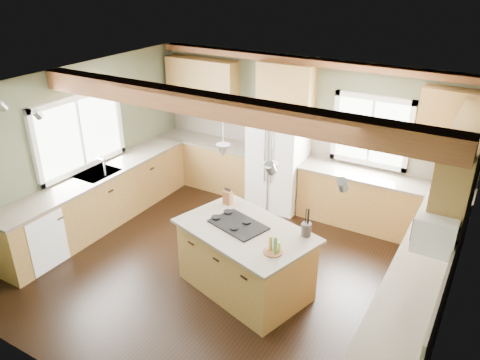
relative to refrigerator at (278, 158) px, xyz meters
The scene contains 36 objects.
floor 2.32m from the refrigerator, 81.95° to the right, with size 5.60×5.60×0.00m, color black.
ceiling 2.73m from the refrigerator, 81.95° to the right, with size 5.60×5.60×0.00m, color silver.
wall_back 0.63m from the refrigerator, 51.71° to the left, with size 5.60×5.60×0.00m, color #474D37.
wall_left 3.30m from the refrigerator, 139.70° to the right, with size 5.00×5.00×0.00m, color #474D37.
wall_right 3.78m from the refrigerator, 34.37° to the right, with size 5.00×5.00×0.00m, color #474D37.
ceiling_beam 2.85m from the refrigerator, 82.75° to the right, with size 5.55×0.26×0.26m, color #5D2D1A.
soffit_trim 1.69m from the refrigerator, 43.03° to the left, with size 5.55×0.20×0.10m, color #5D2D1A.
backsplash_back 0.57m from the refrigerator, 50.58° to the left, with size 5.58×0.03×0.58m, color brown.
backsplash_right 3.73m from the refrigerator, 33.86° to the right, with size 0.03×3.70×0.58m, color brown.
base_cab_back_left 1.56m from the refrigerator, behind, with size 2.02×0.60×0.88m, color brown.
counter_back_left 1.49m from the refrigerator, behind, with size 2.06×0.64×0.04m, color #494135.
base_cab_back_right 1.85m from the refrigerator, ahead, with size 2.62×0.60×0.88m, color brown.
counter_back_right 1.79m from the refrigerator, ahead, with size 2.66×0.64×0.04m, color #494135.
base_cab_left 3.06m from the refrigerator, 136.74° to the right, with size 0.60×3.70×0.88m, color brown.
counter_left 3.02m from the refrigerator, 136.74° to the right, with size 0.64×3.74×0.04m, color #494135.
base_cab_right 3.51m from the refrigerator, 36.47° to the right, with size 0.60×3.70×0.88m, color brown.
counter_right 3.48m from the refrigerator, 36.47° to the right, with size 0.64×3.74×0.04m, color #494135.
upper_cab_back_left 2.00m from the refrigerator, behind, with size 1.40×0.35×0.90m, color brown.
upper_cab_over_fridge 1.27m from the refrigerator, 90.00° to the left, with size 0.96×0.35×0.70m, color brown.
upper_cab_right 3.34m from the refrigerator, 22.64° to the right, with size 0.35×2.20×0.90m, color brown.
upper_cab_back_corner 2.81m from the refrigerator, ahead, with size 0.90×0.35×0.90m, color brown.
window_left 3.30m from the refrigerator, 140.15° to the right, with size 0.04×1.60×1.05m, color white.
window_back 1.63m from the refrigerator, 13.94° to the left, with size 1.10×0.04×1.00m, color white.
sink 3.02m from the refrigerator, 136.74° to the right, with size 0.50×0.65×0.03m, color #262628.
faucet 2.90m from the refrigerator, 134.30° to the right, with size 0.02×0.02×0.28m, color #B2B2B7.
dishwasher 4.05m from the refrigerator, 123.02° to the right, with size 0.60×0.60×0.84m, color white.
microwave 3.66m from the refrigerator, 37.00° to the right, with size 0.40×0.70×0.38m, color white.
pendant_left 2.47m from the refrigerator, 82.09° to the right, with size 0.18×0.18×0.16m, color #B2B2B7.
pendant_right 2.87m from the refrigerator, 66.22° to the right, with size 0.18×0.18×0.16m, color #B2B2B7.
refrigerator is the anchor object (origin of this frame).
island 2.50m from the refrigerator, 73.46° to the right, with size 1.62×0.99×0.88m, color brown.
island_top 2.46m from the refrigerator, 73.46° to the right, with size 1.73×1.10×0.04m, color #494135.
cooktop 2.39m from the refrigerator, 76.18° to the right, with size 0.70×0.47×0.02m, color black.
knife_block 1.90m from the refrigerator, 85.58° to the right, with size 0.12×0.09×0.20m, color brown.
utensil_crock 2.53m from the refrigerator, 55.98° to the right, with size 0.13×0.13×0.17m, color #372F2C.
bottle_tray 2.92m from the refrigerator, 64.99° to the right, with size 0.23×0.23×0.21m, color brown, non-canonical shape.
Camera 1 is at (2.92, -4.66, 4.03)m, focal length 35.00 mm.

